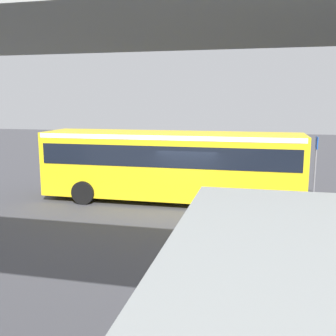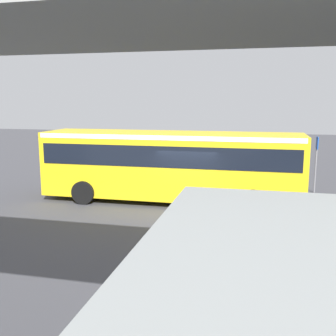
{
  "view_description": "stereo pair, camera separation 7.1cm",
  "coord_description": "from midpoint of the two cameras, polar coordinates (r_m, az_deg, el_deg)",
  "views": [
    {
      "loc": [
        -2.73,
        15.93,
        4.54
      ],
      "look_at": [
        1.01,
        -0.6,
        1.6
      ],
      "focal_mm": 41.59,
      "sensor_mm": 36.0,
      "label": 1
    },
    {
      "loc": [
        -2.8,
        15.92,
        4.54
      ],
      "look_at": [
        1.01,
        -0.6,
        1.6
      ],
      "focal_mm": 41.59,
      "sensor_mm": 36.0,
      "label": 2
    }
  ],
  "objects": [
    {
      "name": "traffic_sign",
      "position": [
        20.51,
        21.02,
        1.76
      ],
      "size": [
        0.08,
        0.6,
        2.8
      ],
      "color": "slate",
      "rests_on": "ground"
    },
    {
      "name": "city_bus",
      "position": [
        17.42,
        0.47,
        1.07
      ],
      "size": [
        11.54,
        2.85,
        3.15
      ],
      "color": "yellow",
      "rests_on": "ground"
    },
    {
      "name": "lane_dash_leftmost",
      "position": [
        19.07,
        22.43,
        -4.68
      ],
      "size": [
        2.0,
        0.2,
        0.01
      ],
      "primitive_type": "cube",
      "color": "silver",
      "rests_on": "ground"
    },
    {
      "name": "lane_dash_centre",
      "position": [
        19.39,
        -1.61,
        -3.69
      ],
      "size": [
        2.0,
        0.2,
        0.01
      ],
      "primitive_type": "cube",
      "color": "silver",
      "rests_on": "ground"
    },
    {
      "name": "ground",
      "position": [
        16.79,
        3.04,
        -5.86
      ],
      "size": [
        80.0,
        80.0,
        0.0
      ],
      "primitive_type": "plane",
      "color": "#424247"
    },
    {
      "name": "lane_dash_left",
      "position": [
        18.81,
        10.3,
        -4.28
      ],
      "size": [
        2.0,
        0.2,
        0.01
      ],
      "primitive_type": "cube",
      "color": "silver",
      "rests_on": "ground"
    },
    {
      "name": "lane_dash_right",
      "position": [
        20.74,
        -12.38,
        -3.03
      ],
      "size": [
        2.0,
        0.2,
        0.01
      ],
      "primitive_type": "cube",
      "color": "silver",
      "rests_on": "ground"
    }
  ]
}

